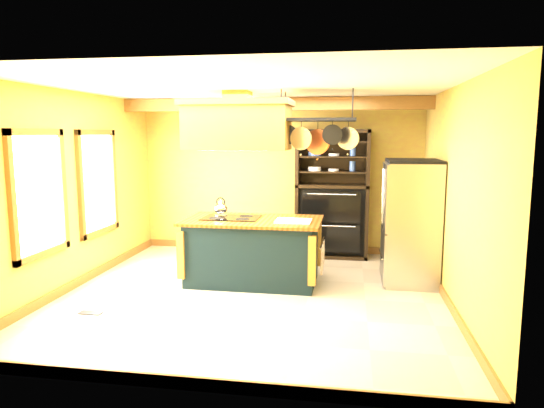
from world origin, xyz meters
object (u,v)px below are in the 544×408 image
(refrigerator, at_px, (410,225))
(range_hood, at_px, (238,124))
(hutch, at_px, (332,207))
(kitchen_island, at_px, (253,250))
(pot_rack, at_px, (318,128))

(refrigerator, bearing_deg, range_hood, -171.57)
(hutch, bearing_deg, refrigerator, -50.07)
(kitchen_island, distance_m, refrigerator, 2.27)
(kitchen_island, relative_size, hutch, 0.89)
(range_hood, bearing_deg, hutch, 54.11)
(pot_rack, xyz_separation_m, refrigerator, (1.31, 0.35, -1.36))
(kitchen_island, xyz_separation_m, hutch, (1.06, 1.74, 0.39))
(pot_rack, height_order, refrigerator, pot_rack)
(kitchen_island, relative_size, range_hood, 1.30)
(kitchen_island, xyz_separation_m, refrigerator, (2.21, 0.36, 0.37))
(pot_rack, relative_size, refrigerator, 0.65)
(range_hood, relative_size, pot_rack, 1.35)
(hutch, bearing_deg, range_hood, -125.89)
(pot_rack, height_order, hutch, pot_rack)
(kitchen_island, bearing_deg, pot_rack, 1.35)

